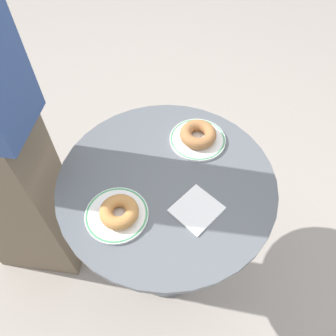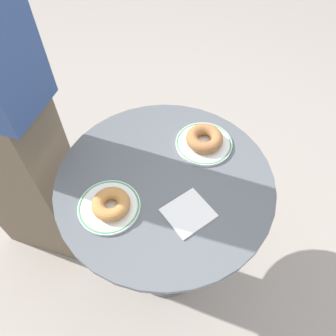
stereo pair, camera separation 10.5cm
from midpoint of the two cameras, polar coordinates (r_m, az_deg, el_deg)
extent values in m
cube|color=#9E9389|center=(1.69, 1.47, -16.51)|extent=(7.00, 7.00, 0.02)
cylinder|color=#565B60|center=(1.04, 2.28, -2.49)|extent=(0.70, 0.70, 0.02)
cylinder|color=#565B60|center=(1.35, 1.80, -10.92)|extent=(0.06, 0.06, 0.68)
cylinder|color=#565B60|center=(1.67, 1.49, -16.24)|extent=(0.32, 0.32, 0.03)
cylinder|color=white|center=(0.99, -7.21, -6.94)|extent=(0.19, 0.19, 0.01)
torus|color=#4C9E66|center=(0.98, -7.23, -6.85)|extent=(0.18, 0.18, 0.01)
cylinder|color=white|center=(1.14, 8.88, 4.05)|extent=(0.19, 0.19, 0.01)
torus|color=#4C9E66|center=(1.13, 8.90, 4.16)|extent=(0.19, 0.19, 0.01)
torus|color=#BC7F42|center=(0.96, -6.96, -6.27)|extent=(0.13, 0.13, 0.04)
torus|color=#A36B3D|center=(1.12, 9.05, 4.95)|extent=(0.14, 0.14, 0.04)
cube|color=white|center=(0.98, 6.66, -7.99)|extent=(0.13, 0.12, 0.01)
cube|color=brown|center=(1.46, -21.71, -2.39)|extent=(0.41, 0.44, 0.90)
camera|label=1|loc=(0.05, -87.13, 3.80)|focal=35.02mm
camera|label=2|loc=(0.05, 92.87, -3.80)|focal=35.02mm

